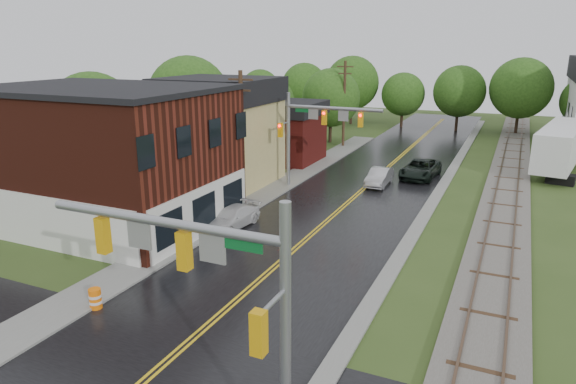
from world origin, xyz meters
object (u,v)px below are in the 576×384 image
Objects in this scene: brick_building at (103,156)px; traffic_signal_near at (210,275)px; traffic_signal_far at (315,124)px; tree_left_a at (94,118)px; tree_left_b at (190,99)px; semi_trailer at (561,145)px; sedan_silver at (379,177)px; construction_barrel at (95,299)px; tree_left_e at (332,99)px; utility_pole_c at (344,102)px; tree_left_c at (267,105)px; suv_dark at (420,169)px; pickup_white at (232,218)px; utility_pole_b at (242,135)px.

brick_building is 20.60m from traffic_signal_near.
traffic_signal_far is 0.85× the size of tree_left_a.
semi_trailer is (31.60, 9.19, -3.38)m from tree_left_b.
construction_barrel is (-5.80, -23.96, -0.22)m from sedan_silver.
traffic_signal_far is 19.65m from tree_left_e.
brick_building is 17.80m from tree_left_b.
utility_pole_c is 1.18× the size of tree_left_c.
tree_left_b reaches higher than suv_dark.
semi_trailer is (12.95, 11.00, 1.67)m from sedan_silver.
pickup_white is at bearing -113.32° from sedan_silver.
tree_left_c is (-7.05, -4.10, -0.21)m from utility_pole_c.
sedan_silver is at bearing -33.81° from tree_left_c.
utility_pole_c is 0.93× the size of tree_left_b.
pickup_white is (9.05, -22.85, -3.90)m from tree_left_c.
semi_trailer is at bearing 44.84° from brick_building.
tree_left_e is at bearing 137.16° from utility_pole_c.
pickup_white is (-8.08, -16.72, -0.14)m from suv_dark.
tree_left_a is 0.89× the size of tree_left_b.
utility_pole_c reaches higher than semi_trailer.
utility_pole_b is 11.81m from sedan_silver.
semi_trailer is (17.22, 14.08, -2.64)m from traffic_signal_far.
construction_barrel is (-0.20, -10.93, -0.17)m from pickup_white.
utility_pole_c is 1.10× the size of tree_left_e.
brick_building is 1.75× the size of tree_left_e.
brick_building is 15.03m from traffic_signal_far.
traffic_signal_far is 15.21m from tree_left_b.
tree_left_b is at bearing 138.14° from utility_pole_b.
traffic_signal_near is 1.73× the size of pickup_white.
traffic_signal_near is 22.49m from utility_pole_b.
tree_left_b reaches higher than utility_pole_c.
tree_left_c is at bearing 63.44° from tree_left_b.
traffic_signal_near is at bearing -74.32° from tree_left_e.
traffic_signal_far is 6.01m from utility_pole_b.
utility_pole_c is at bearing 171.92° from semi_trailer.
traffic_signal_far is at bearing 85.80° from construction_barrel.
tree_left_c is 35.15m from construction_barrel.
utility_pole_c reaches higher than sedan_silver.
sedan_silver is 4.51× the size of construction_barrel.
tree_left_c is at bearing 117.86° from pickup_white.
utility_pole_c is 8.16m from tree_left_c.
utility_pole_b is 0.70× the size of semi_trailer.
tree_left_a is at bearing -114.62° from tree_left_e.
tree_left_b is 1.19× the size of tree_left_e.
suv_dark is at bearing -19.70° from tree_left_c.
traffic_signal_far is 17.33m from utility_pole_c.
tree_left_e is (9.00, 14.00, -0.90)m from tree_left_b.
brick_building is at bearing -126.92° from traffic_signal_far.
tree_left_b reaches higher than construction_barrel.
utility_pole_c reaches higher than traffic_signal_far.
utility_pole_c is (-10.27, 42.00, -0.25)m from traffic_signal_near.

